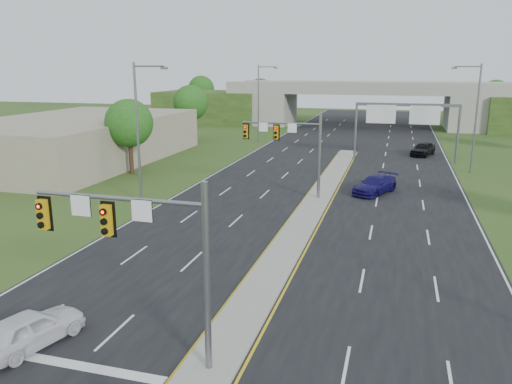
{
  "coord_description": "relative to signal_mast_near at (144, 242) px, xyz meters",
  "views": [
    {
      "loc": [
        5.93,
        -14.74,
        10.6
      ],
      "look_at": [
        -2.36,
        14.5,
        3.0
      ],
      "focal_mm": 35.0,
      "sensor_mm": 36.0,
      "label": 1
    }
  ],
  "objects": [
    {
      "name": "tree_l_near",
      "position": [
        -17.74,
        30.07,
        0.45
      ],
      "size": [
        4.8,
        4.8,
        7.6
      ],
      "color": "#382316",
      "rests_on": "ground"
    },
    {
      "name": "car_white",
      "position": [
        -5.01,
        -0.25,
        -3.97
      ],
      "size": [
        2.84,
        4.62,
        1.47
      ],
      "primitive_type": "imported",
      "rotation": [
        0.0,
        0.0,
        2.87
      ],
      "color": "silver",
      "rests_on": "road"
    },
    {
      "name": "median",
      "position": [
        2.26,
        23.07,
        -4.63
      ],
      "size": [
        2.0,
        54.0,
        0.16
      ],
      "primitive_type": "cube",
      "color": "gray",
      "rests_on": "road"
    },
    {
      "name": "lightpole_l_mid",
      "position": [
        -11.03,
        20.07,
        1.38
      ],
      "size": [
        2.85,
        0.25,
        11.0
      ],
      "color": "slate",
      "rests_on": "ground"
    },
    {
      "name": "signal_mast_near",
      "position": [
        0.0,
        0.0,
        0.0
      ],
      "size": [
        6.62,
        0.6,
        7.0
      ],
      "color": "slate",
      "rests_on": "ground"
    },
    {
      "name": "signal_mast_far",
      "position": [
        0.0,
        25.0,
        0.0
      ],
      "size": [
        6.62,
        0.6,
        7.0
      ],
      "color": "slate",
      "rests_on": "ground"
    },
    {
      "name": "overpass",
      "position": [
        2.26,
        80.07,
        -1.17
      ],
      "size": [
        80.0,
        14.0,
        8.1
      ],
      "color": "gray",
      "rests_on": "ground"
    },
    {
      "name": "lightpole_l_far",
      "position": [
        -11.03,
        55.07,
        1.38
      ],
      "size": [
        2.85,
        0.25,
        11.0
      ],
      "color": "slate",
      "rests_on": "ground"
    },
    {
      "name": "tree_back_b",
      "position": [
        -21.74,
        94.07,
        0.78
      ],
      "size": [
        5.6,
        5.6,
        8.32
      ],
      "color": "#382316",
      "rests_on": "ground"
    },
    {
      "name": "commercial_building",
      "position": [
        -27.74,
        35.07,
        -2.23
      ],
      "size": [
        18.0,
        30.0,
        5.0
      ],
      "primitive_type": "cube",
      "color": "gray",
      "rests_on": "ground"
    },
    {
      "name": "car_far_c",
      "position": [
        11.41,
        49.74,
        -3.87
      ],
      "size": [
        3.53,
        5.27,
        1.67
      ],
      "primitive_type": "imported",
      "rotation": [
        0.0,
        0.0,
        -0.35
      ],
      "color": "black",
      "rests_on": "road"
    },
    {
      "name": "lane_markings",
      "position": [
        1.66,
        28.99,
        -4.7
      ],
      "size": [
        23.72,
        160.0,
        0.01
      ],
      "color": "gold",
      "rests_on": "road"
    },
    {
      "name": "tree_back_a",
      "position": [
        -35.74,
        94.07,
        1.11
      ],
      "size": [
        6.0,
        6.0,
        8.85
      ],
      "color": "#382316",
      "rests_on": "ground"
    },
    {
      "name": "sign_gantry",
      "position": [
        8.95,
        44.99,
        0.51
      ],
      "size": [
        11.58,
        0.44,
        6.67
      ],
      "color": "slate",
      "rests_on": "ground"
    },
    {
      "name": "tree_l_mid",
      "position": [
        -21.74,
        55.07,
        0.78
      ],
      "size": [
        5.2,
        5.2,
        8.12
      ],
      "color": "#382316",
      "rests_on": "ground"
    },
    {
      "name": "road",
      "position": [
        2.26,
        35.07,
        -4.72
      ],
      "size": [
        24.0,
        160.0,
        0.02
      ],
      "primitive_type": "cube",
      "color": "black",
      "rests_on": "ground"
    },
    {
      "name": "tree_back_c",
      "position": [
        26.26,
        94.07,
        0.78
      ],
      "size": [
        5.6,
        5.6,
        8.32
      ],
      "color": "#382316",
      "rests_on": "ground"
    },
    {
      "name": "lightpole_r_far",
      "position": [
        15.56,
        40.07,
        1.38
      ],
      "size": [
        2.85,
        0.25,
        11.0
      ],
      "color": "slate",
      "rests_on": "ground"
    },
    {
      "name": "car_far_b",
      "position": [
        6.65,
        28.45,
        -3.95
      ],
      "size": [
        4.11,
        5.62,
        1.51
      ],
      "primitive_type": "imported",
      "rotation": [
        0.0,
        0.0,
        -0.43
      ],
      "color": "#120D4F",
      "rests_on": "road"
    },
    {
      "name": "ground",
      "position": [
        2.26,
        0.07,
        -4.73
      ],
      "size": [
        240.0,
        240.0,
        0.0
      ],
      "primitive_type": "plane",
      "color": "#284518",
      "rests_on": "ground"
    }
  ]
}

